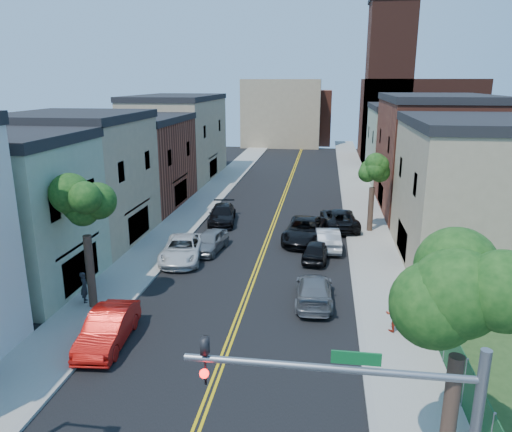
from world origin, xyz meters
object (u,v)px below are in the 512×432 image
at_px(white_pickup, 183,249).
at_px(black_car_left, 222,214).
at_px(silver_car_right, 327,238).
at_px(red_sedan, 108,328).
at_px(black_car_right, 317,250).
at_px(grey_car_left, 210,241).
at_px(pedestrian_right, 395,314).
at_px(grey_car_right, 314,290).
at_px(black_suv_lane, 305,230).
at_px(pedestrian_left, 84,287).
at_px(dark_car_right_far, 339,219).

bearing_deg(white_pickup, black_car_left, 78.06).
xyz_separation_m(black_car_left, silver_car_right, (8.89, -5.30, 0.01)).
relative_size(red_sedan, silver_car_right, 1.02).
bearing_deg(black_car_right, silver_car_right, -99.03).
distance_m(red_sedan, grey_car_left, 13.23).
height_order(black_car_left, pedestrian_right, pedestrian_right).
distance_m(grey_car_right, silver_car_right, 9.19).
bearing_deg(red_sedan, white_pickup, 83.86).
distance_m(black_car_left, grey_car_right, 16.62).
bearing_deg(black_car_left, black_suv_lane, -35.35).
height_order(black_car_right, pedestrian_left, pedestrian_left).
xyz_separation_m(grey_car_left, pedestrian_left, (-4.75, -9.33, 0.27)).
height_order(black_car_left, silver_car_right, silver_car_right).
xyz_separation_m(white_pickup, grey_car_left, (1.41, 1.99, -0.04)).
relative_size(dark_car_right_far, pedestrian_right, 3.29).
bearing_deg(silver_car_right, black_car_right, 68.84).
height_order(grey_car_right, silver_car_right, silver_car_right).
bearing_deg(silver_car_right, pedestrian_left, 35.12).
distance_m(grey_car_right, black_car_right, 6.68).
height_order(black_car_right, pedestrian_right, pedestrian_right).
distance_m(red_sedan, white_pickup, 11.14).
relative_size(black_suv_lane, pedestrian_left, 3.59).
bearing_deg(grey_car_right, black_suv_lane, -86.32).
xyz_separation_m(red_sedan, pedestrian_right, (13.22, 2.85, 0.24)).
bearing_deg(pedestrian_left, black_suv_lane, -65.90).
bearing_deg(pedestrian_left, white_pickup, -48.26).
distance_m(black_car_right, pedestrian_right, 10.37).
bearing_deg(white_pickup, silver_car_right, 14.53).
relative_size(white_pickup, silver_car_right, 1.19).
relative_size(red_sedan, grey_car_right, 0.98).
height_order(dark_car_right_far, pedestrian_right, pedestrian_right).
height_order(silver_car_right, pedestrian_right, pedestrian_right).
height_order(white_pickup, black_suv_lane, black_suv_lane).
distance_m(dark_car_right_far, black_suv_lane, 4.59).
relative_size(black_suv_lane, pedestrian_right, 3.47).
relative_size(silver_car_right, black_suv_lane, 0.76).
height_order(black_car_left, black_suv_lane, black_suv_lane).
distance_m(black_car_left, dark_car_right_far, 9.88).
bearing_deg(pedestrian_left, dark_car_right_far, -64.53).
height_order(grey_car_right, black_car_right, grey_car_right).
bearing_deg(pedestrian_right, black_car_right, -75.25).
relative_size(white_pickup, black_car_left, 1.06).
distance_m(grey_car_right, pedestrian_left, 12.51).
distance_m(silver_car_right, dark_car_right_far, 5.31).
distance_m(grey_car_right, black_suv_lane, 10.68).
xyz_separation_m(silver_car_right, dark_car_right_far, (1.00, 5.21, 0.04)).
bearing_deg(silver_car_right, black_suv_lane, -46.69).
bearing_deg(dark_car_right_far, white_pickup, 33.19).
distance_m(black_car_right, silver_car_right, 2.57).
height_order(dark_car_right_far, pedestrian_left, pedestrian_left).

